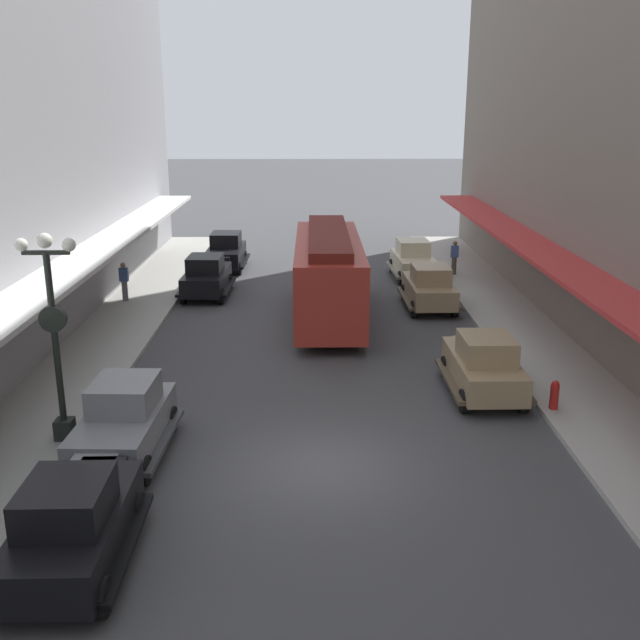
{
  "coord_description": "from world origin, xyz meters",
  "views": [
    {
      "loc": [
        -0.24,
        -15.45,
        8.14
      ],
      "look_at": [
        0.0,
        6.0,
        1.8
      ],
      "focal_mm": 41.06,
      "sensor_mm": 36.0,
      "label": 1
    }
  ],
  "objects_px": {
    "pedestrian_1": "(454,257)",
    "parked_car_3": "(484,364)",
    "parked_car_2": "(226,251)",
    "parked_car_4": "(429,286)",
    "fire_hydrant": "(554,394)",
    "lamp_post_with_clock": "(54,329)",
    "pedestrian_0": "(124,281)",
    "parked_car_6": "(206,275)",
    "parked_car_5": "(413,259)",
    "parked_car_0": "(124,419)",
    "parked_car_1": "(73,522)",
    "streetcar": "(328,271)"
  },
  "relations": [
    {
      "from": "parked_car_0",
      "to": "parked_car_2",
      "type": "relative_size",
      "value": 1.01
    },
    {
      "from": "parked_car_2",
      "to": "parked_car_6",
      "type": "bearing_deg",
      "value": -92.3
    },
    {
      "from": "parked_car_0",
      "to": "fire_hydrant",
      "type": "relative_size",
      "value": 5.25
    },
    {
      "from": "parked_car_3",
      "to": "pedestrian_1",
      "type": "height_order",
      "value": "parked_car_3"
    },
    {
      "from": "parked_car_0",
      "to": "parked_car_4",
      "type": "height_order",
      "value": "same"
    },
    {
      "from": "parked_car_0",
      "to": "parked_car_3",
      "type": "xyz_separation_m",
      "value": [
        9.46,
        3.76,
        0.0
      ]
    },
    {
      "from": "parked_car_0",
      "to": "parked_car_5",
      "type": "xyz_separation_m",
      "value": [
        9.41,
        18.62,
        0.0
      ]
    },
    {
      "from": "fire_hydrant",
      "to": "pedestrian_1",
      "type": "distance_m",
      "value": 16.48
    },
    {
      "from": "parked_car_2",
      "to": "parked_car_3",
      "type": "distance_m",
      "value": 19.45
    },
    {
      "from": "parked_car_1",
      "to": "parked_car_5",
      "type": "bearing_deg",
      "value": 68.22
    },
    {
      "from": "pedestrian_1",
      "to": "pedestrian_0",
      "type": "bearing_deg",
      "value": -161.89
    },
    {
      "from": "parked_car_0",
      "to": "parked_car_3",
      "type": "distance_m",
      "value": 10.18
    },
    {
      "from": "lamp_post_with_clock",
      "to": "parked_car_3",
      "type": "bearing_deg",
      "value": 15.68
    },
    {
      "from": "streetcar",
      "to": "pedestrian_0",
      "type": "height_order",
      "value": "streetcar"
    },
    {
      "from": "parked_car_5",
      "to": "fire_hydrant",
      "type": "xyz_separation_m",
      "value": [
        1.68,
        -16.29,
        -0.38
      ]
    },
    {
      "from": "parked_car_1",
      "to": "parked_car_0",
      "type": "bearing_deg",
      "value": 92.34
    },
    {
      "from": "parked_car_1",
      "to": "parked_car_6",
      "type": "bearing_deg",
      "value": 90.9
    },
    {
      "from": "parked_car_1",
      "to": "lamp_post_with_clock",
      "type": "distance_m",
      "value": 5.8
    },
    {
      "from": "parked_car_2",
      "to": "pedestrian_1",
      "type": "xyz_separation_m",
      "value": [
        11.35,
        -2.0,
        0.05
      ]
    },
    {
      "from": "parked_car_0",
      "to": "pedestrian_1",
      "type": "xyz_separation_m",
      "value": [
        11.44,
        18.81,
        0.05
      ]
    },
    {
      "from": "parked_car_3",
      "to": "fire_hydrant",
      "type": "relative_size",
      "value": 5.21
    },
    {
      "from": "parked_car_1",
      "to": "parked_car_4",
      "type": "relative_size",
      "value": 1.0
    },
    {
      "from": "parked_car_6",
      "to": "pedestrian_0",
      "type": "xyz_separation_m",
      "value": [
        -3.28,
        -1.32,
        0.05
      ]
    },
    {
      "from": "parked_car_1",
      "to": "pedestrian_1",
      "type": "height_order",
      "value": "parked_car_1"
    },
    {
      "from": "parked_car_6",
      "to": "pedestrian_0",
      "type": "bearing_deg",
      "value": -158.1
    },
    {
      "from": "parked_car_0",
      "to": "streetcar",
      "type": "bearing_deg",
      "value": 66.3
    },
    {
      "from": "pedestrian_0",
      "to": "pedestrian_1",
      "type": "distance_m",
      "value": 15.62
    },
    {
      "from": "lamp_post_with_clock",
      "to": "pedestrian_1",
      "type": "relative_size",
      "value": 3.15
    },
    {
      "from": "parked_car_2",
      "to": "parked_car_4",
      "type": "xyz_separation_m",
      "value": [
        9.24,
        -7.67,
        0.0
      ]
    },
    {
      "from": "parked_car_3",
      "to": "streetcar",
      "type": "relative_size",
      "value": 0.45
    },
    {
      "from": "parked_car_4",
      "to": "parked_car_6",
      "type": "height_order",
      "value": "same"
    },
    {
      "from": "lamp_post_with_clock",
      "to": "parked_car_6",
      "type": "bearing_deg",
      "value": 84.03
    },
    {
      "from": "parked_car_4",
      "to": "parked_car_5",
      "type": "relative_size",
      "value": 0.99
    },
    {
      "from": "parked_car_4",
      "to": "parked_car_5",
      "type": "height_order",
      "value": "same"
    },
    {
      "from": "parked_car_2",
      "to": "parked_car_6",
      "type": "relative_size",
      "value": 1.0
    },
    {
      "from": "parked_car_0",
      "to": "parked_car_3",
      "type": "height_order",
      "value": "same"
    },
    {
      "from": "pedestrian_0",
      "to": "lamp_post_with_clock",
      "type": "bearing_deg",
      "value": -82.52
    },
    {
      "from": "lamp_post_with_clock",
      "to": "fire_hydrant",
      "type": "xyz_separation_m",
      "value": [
        12.75,
        1.7,
        -2.42
      ]
    },
    {
      "from": "parked_car_2",
      "to": "lamp_post_with_clock",
      "type": "relative_size",
      "value": 0.83
    },
    {
      "from": "pedestrian_1",
      "to": "parked_car_3",
      "type": "bearing_deg",
      "value": -97.51
    },
    {
      "from": "parked_car_6",
      "to": "fire_hydrant",
      "type": "height_order",
      "value": "parked_car_6"
    },
    {
      "from": "pedestrian_1",
      "to": "streetcar",
      "type": "bearing_deg",
      "value": -131.56
    },
    {
      "from": "parked_car_6",
      "to": "streetcar",
      "type": "bearing_deg",
      "value": -34.21
    },
    {
      "from": "parked_car_0",
      "to": "streetcar",
      "type": "xyz_separation_m",
      "value": [
        5.13,
        11.69,
        0.96
      ]
    },
    {
      "from": "parked_car_0",
      "to": "parked_car_2",
      "type": "bearing_deg",
      "value": 89.74
    },
    {
      "from": "parked_car_6",
      "to": "parked_car_0",
      "type": "bearing_deg",
      "value": -89.52
    },
    {
      "from": "parked_car_5",
      "to": "fire_hydrant",
      "type": "relative_size",
      "value": 5.26
    },
    {
      "from": "streetcar",
      "to": "pedestrian_0",
      "type": "relative_size",
      "value": 5.86
    },
    {
      "from": "parked_car_6",
      "to": "pedestrian_1",
      "type": "relative_size",
      "value": 2.62
    },
    {
      "from": "parked_car_5",
      "to": "parked_car_6",
      "type": "height_order",
      "value": "same"
    }
  ]
}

